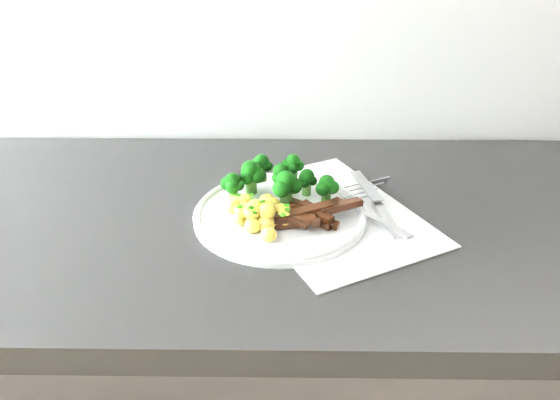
# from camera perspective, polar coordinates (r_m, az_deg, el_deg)

# --- Properties ---
(recipe_paper) EXTENTS (0.35, 0.39, 0.00)m
(recipe_paper) POSITION_cam_1_polar(r_m,az_deg,el_deg) (0.81, 5.23, -1.33)
(recipe_paper) COLOR white
(recipe_paper) RESTS_ON counter
(plate) EXTENTS (0.26, 0.26, 0.01)m
(plate) POSITION_cam_1_polar(r_m,az_deg,el_deg) (0.79, -0.00, -1.43)
(plate) COLOR white
(plate) RESTS_ON counter
(broccoli) EXTENTS (0.18, 0.11, 0.06)m
(broccoli) POSITION_cam_1_polar(r_m,az_deg,el_deg) (0.82, -0.38, 2.41)
(broccoli) COLOR #3A6F23
(broccoli) RESTS_ON plate
(potatoes) EXTENTS (0.10, 0.11, 0.04)m
(potatoes) POSITION_cam_1_polar(r_m,az_deg,el_deg) (0.77, -2.22, -1.26)
(potatoes) COLOR #EFBF4B
(potatoes) RESTS_ON plate
(beef_strips) EXTENTS (0.14, 0.10, 0.03)m
(beef_strips) POSITION_cam_1_polar(r_m,az_deg,el_deg) (0.77, 3.31, -1.46)
(beef_strips) COLOR black
(beef_strips) RESTS_ON plate
(fork) EXTENTS (0.10, 0.15, 0.02)m
(fork) POSITION_cam_1_polar(r_m,az_deg,el_deg) (0.78, 9.75, -1.53)
(fork) COLOR silver
(fork) RESTS_ON plate
(knife) EXTENTS (0.06, 0.21, 0.02)m
(knife) POSITION_cam_1_polar(r_m,az_deg,el_deg) (0.81, 10.69, -1.10)
(knife) COLOR silver
(knife) RESTS_ON plate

